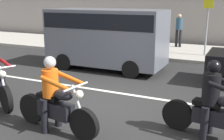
{
  "coord_description": "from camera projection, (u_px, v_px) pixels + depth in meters",
  "views": [
    {
      "loc": [
        3.27,
        -6.42,
        2.75
      ],
      "look_at": [
        0.29,
        -0.15,
        0.98
      ],
      "focal_mm": 45.73,
      "sensor_mm": 36.0,
      "label": 1
    }
  ],
  "objects": [
    {
      "name": "sidewalk_slab",
      "position": [
        175.0,
        51.0,
        14.64
      ],
      "size": [
        40.0,
        4.4,
        0.14
      ],
      "primitive_type": "cube",
      "color": "#A8A399",
      "rests_on": "ground_plane"
    },
    {
      "name": "pedestrian_bystander",
      "position": [
        179.0,
        28.0,
        15.27
      ],
      "size": [
        0.34,
        0.34,
        1.75
      ],
      "color": "black",
      "rests_on": "sidewalk_slab"
    },
    {
      "name": "ground_plane",
      "position": [
        105.0,
        103.0,
        7.66
      ],
      "size": [
        80.0,
        80.0,
        0.0
      ],
      "primitive_type": "plane",
      "color": "#252525"
    },
    {
      "name": "motorcycle_with_rider_black_leather",
      "position": [
        215.0,
        108.0,
        5.57
      ],
      "size": [
        2.18,
        0.74,
        1.6
      ],
      "color": "black",
      "rests_on": "ground_plane"
    },
    {
      "name": "motorcycle_with_rider_orange_stripe",
      "position": [
        55.0,
        101.0,
        5.91
      ],
      "size": [
        2.16,
        0.73,
        1.6
      ],
      "color": "black",
      "rests_on": "ground_plane"
    },
    {
      "name": "parked_van_slate_gray",
      "position": [
        106.0,
        35.0,
        11.03
      ],
      "size": [
        4.51,
        1.96,
        2.32
      ],
      "color": "slate",
      "rests_on": "ground_plane"
    },
    {
      "name": "street_sign_post",
      "position": [
        207.0,
        21.0,
        12.83
      ],
      "size": [
        0.44,
        0.08,
        2.62
      ],
      "color": "gray",
      "rests_on": "sidewalk_slab"
    },
    {
      "name": "lane_marking_stripe",
      "position": [
        134.0,
        95.0,
        8.23
      ],
      "size": [
        18.0,
        0.14,
        0.01
      ],
      "primitive_type": "cube",
      "color": "silver",
      "rests_on": "ground_plane"
    }
  ]
}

